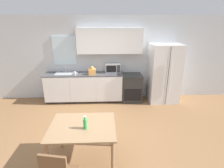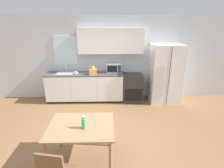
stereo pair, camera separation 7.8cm
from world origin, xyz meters
The scene contains 11 objects.
ground_plane centered at (0.00, 0.00, 0.00)m, with size 12.00×12.00×0.00m, color olive.
wall_back centered at (0.08, 2.25, 1.47)m, with size 12.00×0.38×2.70m.
kitchen_counter centered at (-0.41, 1.96, 0.47)m, with size 2.48×0.62×0.94m.
oven_range centered at (1.14, 1.94, 0.44)m, with size 0.63×0.66×0.88m.
refrigerator centered at (2.17, 1.89, 0.93)m, with size 0.93×0.80×1.85m.
kitchen_sink centered at (-1.01, 1.97, 0.95)m, with size 0.56×0.40×0.25m.
microwave centered at (0.53, 2.08, 1.09)m, with size 0.48×0.31×0.30m.
coffee_mug centered at (-0.64, 1.82, 0.99)m, with size 0.11×0.08×0.10m.
grocery_bag_0 centered at (-0.12, 1.83, 1.05)m, with size 0.24×0.21×0.27m.
dining_table centered at (-0.13, -0.78, 0.65)m, with size 1.14×0.93×0.75m.
drink_bottle centered at (-0.07, -0.87, 0.85)m, with size 0.07×0.07×0.24m.
Camera 1 is at (0.27, -3.44, 2.43)m, focal length 28.00 mm.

